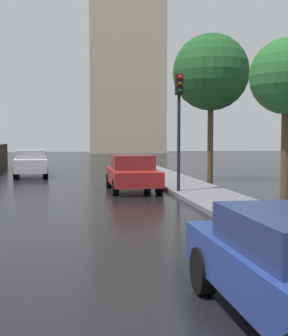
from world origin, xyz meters
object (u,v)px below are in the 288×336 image
Objects in this scene: street_tree_mid at (211,73)px; car_white_mid_road at (31,163)px; traffic_light at (179,110)px; street_tree_near at (288,78)px; car_red_near_kerb at (133,173)px.

car_white_mid_road is at bearing 153.08° from street_tree_mid.
car_white_mid_road is 10.99m from traffic_light.
street_tree_near reaches higher than traffic_light.
car_red_near_kerb is 0.93× the size of traffic_light.
car_red_near_kerb is at bearing -143.68° from street_tree_mid.
street_tree_mid is at bearing 149.05° from car_white_mid_road.
car_white_mid_road is 0.92× the size of street_tree_near.
street_tree_mid reaches higher than street_tree_near.
car_white_mid_road is 10.66m from street_tree_mid.
car_red_near_kerb is at bearing 137.13° from traffic_light.
car_red_near_kerb is 0.58× the size of street_tree_mid.
traffic_light is at bearing -42.89° from car_red_near_kerb.
street_tree_near is 8.28m from street_tree_mid.
traffic_light is 5.56m from street_tree_mid.
traffic_light is 4.48m from street_tree_near.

